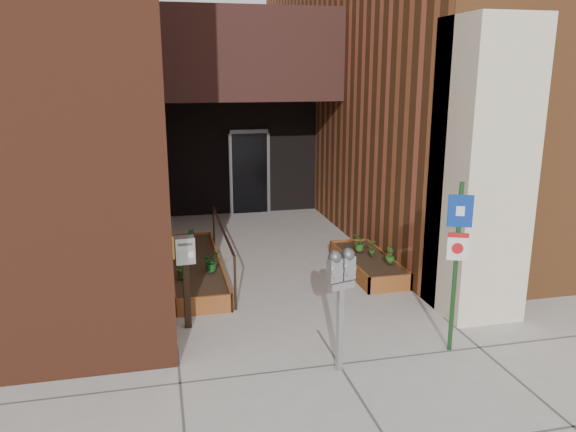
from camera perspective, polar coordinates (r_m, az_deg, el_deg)
ground at (r=8.29m, az=3.01°, el=-11.54°), size 80.00×80.00×0.00m
architecture at (r=14.25m, az=-5.59°, el=19.78°), size 20.00×14.60×10.00m
planter_left at (r=10.47m, az=-9.34°, el=-5.29°), size 0.90×3.60×0.30m
planter_right at (r=10.65m, az=8.07°, el=-4.90°), size 0.80×2.20×0.30m
handrail at (r=10.27m, az=-6.68°, el=-1.97°), size 0.04×3.34×0.90m
parking_meter at (r=6.80m, az=5.40°, el=-6.27°), size 0.37×0.22×1.59m
sign_post at (r=7.53m, az=16.80°, el=-3.31°), size 0.30×0.14×2.30m
payment_dropbox at (r=8.15m, az=-10.38°, el=-4.70°), size 0.29×0.23×1.37m
shrub_left_a at (r=9.75m, az=-7.85°, el=-4.60°), size 0.44×0.44×0.35m
shrub_left_b at (r=9.54m, az=-10.87°, el=-5.15°), size 0.27×0.27×0.35m
shrub_left_c at (r=10.51m, az=-10.92°, el=-3.39°), size 0.20×0.20×0.32m
shrub_left_d at (r=11.22m, az=-9.80°, el=-2.14°), size 0.25×0.25×0.34m
shrub_right_a at (r=10.24m, az=10.34°, el=-3.91°), size 0.23×0.23×0.29m
shrub_right_b at (r=10.59m, az=8.56°, el=-3.19°), size 0.18×0.18×0.31m
shrub_right_c at (r=10.81m, az=7.28°, el=-2.70°), size 0.42×0.42×0.33m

